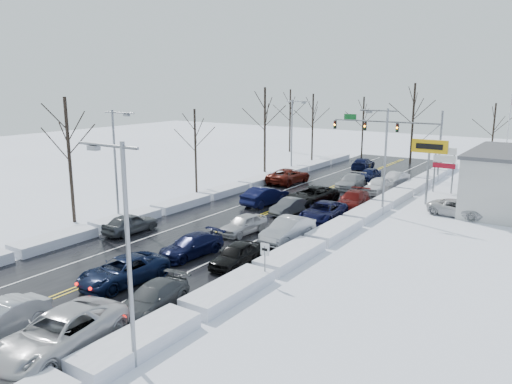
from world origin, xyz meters
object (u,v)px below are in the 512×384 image
Objects in this scene: tires_plus_sign at (429,151)px; flagpole at (510,131)px; oncoming_car_0 at (265,205)px; traffic_signal_mast at (397,131)px.

flagpole is (4.67, 14.01, 0.93)m from tires_plus_sign.
oncoming_car_0 is (-16.92, -22.52, -5.93)m from flagpole.
oncoming_car_0 is (-12.25, -8.51, -4.99)m from tires_plus_sign.
oncoming_car_0 is at bearing -104.23° from traffic_signal_mast.
oncoming_car_0 is (-5.20, -20.51, -5.48)m from traffic_signal_mast.
flagpole is 28.78m from oncoming_car_0.
traffic_signal_mast is at bearing -97.17° from oncoming_car_0.
flagpole is at bearing 71.56° from tires_plus_sign.
tires_plus_sign is at bearing -59.54° from traffic_signal_mast.
tires_plus_sign is 0.60× the size of flagpole.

